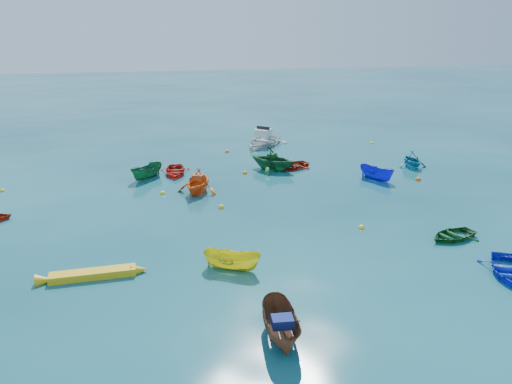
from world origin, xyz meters
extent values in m
plane|color=#093C47|center=(0.00, 0.00, 0.00)|extent=(160.00, 160.00, 0.00)
imported|color=brown|center=(-1.69, -8.63, 0.00)|extent=(1.31, 3.09, 1.17)
imported|color=#101FCA|center=(8.74, -6.11, 0.00)|extent=(3.26, 3.71, 0.64)
imported|color=orange|center=(-3.30, 6.78, 0.00)|extent=(3.57, 3.77, 1.56)
imported|color=yellow|center=(-2.63, -3.46, 0.00)|extent=(2.73, 1.98, 0.99)
imported|color=#104717|center=(8.40, -2.34, 0.00)|extent=(2.96, 2.47, 0.53)
imported|color=teal|center=(12.28, 9.46, 0.00)|extent=(2.10, 2.42, 1.26)
imported|color=#14572A|center=(2.26, 10.56, 0.00)|extent=(4.40, 4.34, 1.76)
imported|color=#A5230D|center=(3.55, 10.68, 0.00)|extent=(3.44, 2.97, 0.60)
imported|color=#1013D2|center=(8.56, 7.15, 0.00)|extent=(2.18, 2.74, 1.01)
imported|color=red|center=(-4.59, 10.86, 0.00)|extent=(2.20, 2.98, 0.60)
imported|color=#13552D|center=(-6.44, 10.18, 0.00)|extent=(2.58, 2.68, 1.05)
imported|color=silver|center=(2.98, 17.63, 0.00)|extent=(5.24, 5.47, 1.52)
cube|color=navy|center=(-1.70, -8.78, 0.76)|extent=(0.74, 0.57, 0.34)
cube|color=#C44114|center=(-3.28, 6.83, 0.94)|extent=(0.81, 0.73, 0.32)
cube|color=#114516|center=(2.18, 10.63, 1.03)|extent=(0.75, 0.77, 0.30)
cube|color=#C84D14|center=(3.45, 10.65, 0.44)|extent=(0.63, 0.71, 0.29)
sphere|color=yellow|center=(4.51, -0.34, 0.00)|extent=(0.33, 0.33, 0.33)
sphere|color=#F9620D|center=(8.76, -5.58, 0.00)|extent=(0.31, 0.31, 0.31)
sphere|color=yellow|center=(-15.27, 9.17, 0.00)|extent=(0.29, 0.29, 0.29)
sphere|color=orange|center=(0.16, 10.01, 0.00)|extent=(0.34, 0.34, 0.34)
sphere|color=gold|center=(-2.22, 3.84, 0.00)|extent=(0.37, 0.37, 0.37)
sphere|color=#DF5A0C|center=(11.21, 6.45, 0.00)|extent=(0.39, 0.39, 0.39)
sphere|color=yellow|center=(-5.48, 6.86, 0.00)|extent=(0.34, 0.34, 0.34)
sphere|color=#CF600B|center=(-0.30, 15.95, 0.00)|extent=(0.34, 0.34, 0.34)
sphere|color=yellow|center=(12.21, 16.49, 0.00)|extent=(0.33, 0.33, 0.33)
camera|label=1|loc=(-5.15, -22.43, 10.27)|focal=35.00mm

